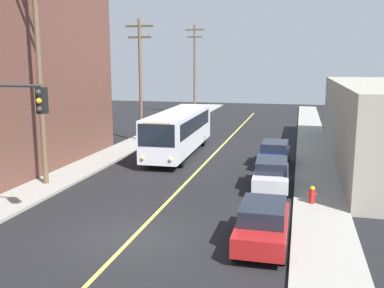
% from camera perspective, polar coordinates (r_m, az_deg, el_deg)
% --- Properties ---
extents(ground_plane, '(120.00, 120.00, 0.00)m').
position_cam_1_polar(ground_plane, '(17.72, -7.59, -11.87)').
color(ground_plane, black).
extents(sidewalk_left, '(2.50, 90.00, 0.15)m').
position_cam_1_polar(sidewalk_left, '(29.30, -13.71, -2.95)').
color(sidewalk_left, gray).
rests_on(sidewalk_left, ground).
extents(sidewalk_right, '(2.50, 90.00, 0.15)m').
position_cam_1_polar(sidewalk_right, '(26.10, 15.93, -4.68)').
color(sidewalk_right, gray).
rests_on(sidewalk_right, ground).
extents(lane_stripe_center, '(0.16, 60.00, 0.01)m').
position_cam_1_polar(lane_stripe_center, '(31.56, 2.36, -1.84)').
color(lane_stripe_center, '#D8CC4C').
rests_on(lane_stripe_center, ground).
extents(city_bus, '(2.91, 12.22, 3.20)m').
position_cam_1_polar(city_bus, '(32.71, -1.64, 1.83)').
color(city_bus, silver).
rests_on(city_bus, ground).
extents(parked_car_red, '(1.83, 4.41, 1.62)m').
position_cam_1_polar(parked_car_red, '(16.79, 9.16, -10.11)').
color(parked_car_red, maroon).
rests_on(parked_car_red, ground).
extents(parked_car_silver, '(1.94, 4.45, 1.62)m').
position_cam_1_polar(parked_car_silver, '(24.08, 10.25, -3.82)').
color(parked_car_silver, '#B7B7BC').
rests_on(parked_car_silver, ground).
extents(parked_car_blue, '(1.94, 4.46, 1.62)m').
position_cam_1_polar(parked_car_blue, '(29.58, 10.66, -1.18)').
color(parked_car_blue, navy).
rests_on(parked_car_blue, ground).
extents(utility_pole_near, '(2.40, 0.28, 11.40)m').
position_cam_1_polar(utility_pole_near, '(24.94, -19.19, 9.12)').
color(utility_pole_near, brown).
rests_on(utility_pole_near, sidewalk_left).
extents(utility_pole_mid, '(2.40, 0.28, 10.19)m').
position_cam_1_polar(utility_pole_mid, '(37.80, -6.72, 8.91)').
color(utility_pole_mid, brown).
rests_on(utility_pole_mid, sidewalk_left).
extents(utility_pole_far, '(2.40, 0.28, 11.37)m').
position_cam_1_polar(utility_pole_far, '(57.55, 0.34, 10.07)').
color(utility_pole_far, brown).
rests_on(utility_pole_far, sidewalk_left).
extents(fire_hydrant, '(0.44, 0.26, 0.84)m').
position_cam_1_polar(fire_hydrant, '(21.69, 15.31, -6.32)').
color(fire_hydrant, red).
rests_on(fire_hydrant, sidewalk_right).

